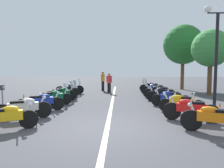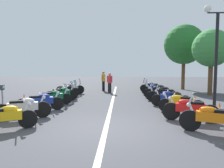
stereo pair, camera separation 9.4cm
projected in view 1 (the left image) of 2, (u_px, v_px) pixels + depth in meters
The scene contains 26 objects.
ground_plane at pixel (107, 129), 6.66m from camera, with size 80.00×80.00×0.00m, color #424247.
lane_centre_stripe at pixel (112, 103), 11.46m from camera, with size 20.63×0.16×0.01m, color beige.
motorcycle_left_row_0 at pixel (5, 117), 6.40m from camera, with size 1.09×1.89×0.98m.
motorcycle_left_row_1 at pixel (24, 108), 7.86m from camera, with size 1.05×1.99×1.01m.
motorcycle_left_row_2 at pixel (41, 101), 9.36m from camera, with size 1.05×2.04×0.99m.
motorcycle_left_row_3 at pixel (53, 97), 10.77m from camera, with size 1.20×1.91×1.19m.
motorcycle_left_row_4 at pixel (62, 93), 12.17m from camera, with size 1.25×1.75×1.22m.
motorcycle_left_row_5 at pixel (66, 91), 13.82m from camera, with size 1.32×1.73×1.20m.
motorcycle_left_row_6 at pixel (70, 88), 15.33m from camera, with size 1.06×2.00×1.23m.
motorcycle_right_row_0 at pixel (215, 118), 6.15m from camera, with size 1.01×1.94×1.22m.
motorcycle_right_row_1 at pixel (190, 109), 7.58m from camera, with size 0.90×1.99×1.02m.
motorcycle_right_row_2 at pixel (181, 103), 9.06m from camera, with size 0.89×1.96×0.98m.
motorcycle_right_row_3 at pixel (170, 98), 10.50m from camera, with size 0.83×2.00×1.20m.
motorcycle_right_row_4 at pixel (163, 94), 12.14m from camera, with size 0.85×2.08×1.19m.
motorcycle_right_row_5 at pixel (159, 91), 13.50m from camera, with size 0.81×2.09×0.99m.
motorcycle_right_row_6 at pixel (155, 89), 14.90m from camera, with size 0.91×1.99×1.21m.
motorcycle_right_row_7 at pixel (151, 87), 16.59m from camera, with size 0.96×1.95×1.21m.
street_lamp_twin_globe at pixel (217, 39), 9.04m from camera, with size 0.32×1.22×4.78m.
parking_meter at pixel (2, 94), 8.54m from camera, with size 0.18×0.13×1.29m.
traffic_cone_0 at pixel (24, 100), 10.99m from camera, with size 0.36×0.36×0.61m.
traffic_cone_1 at pixel (220, 109), 8.34m from camera, with size 0.36×0.36×0.61m.
traffic_cone_2 at pixel (195, 101), 10.48m from camera, with size 0.36×0.36×0.61m.
bystander_0 at pixel (103, 79), 17.72m from camera, with size 0.48×0.32×1.72m.
bystander_2 at pixel (109, 81), 16.30m from camera, with size 0.34×0.45×1.61m.
roadside_tree_0 at pixel (183, 45), 18.74m from camera, with size 3.64×3.64×6.01m.
roadside_tree_1 at pixel (211, 49), 14.67m from camera, with size 2.71×2.71×4.80m.
Camera 1 is at (-6.51, -0.38, 1.99)m, focal length 32.39 mm.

